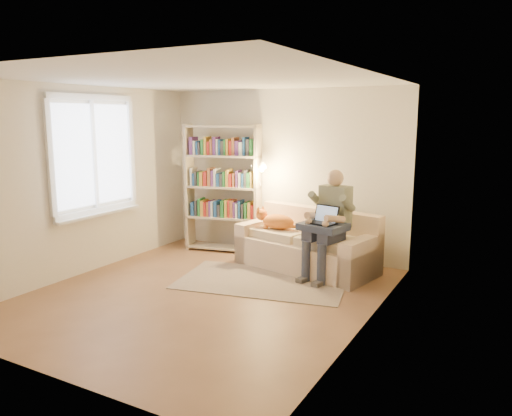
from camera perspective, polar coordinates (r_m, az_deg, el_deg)
The scene contains 14 objects.
floor at distance 6.29m, azimuth -5.95°, elevation -9.88°, with size 4.50×4.50×0.00m, color brown.
ceiling at distance 5.92m, azimuth -6.43°, elevation 14.45°, with size 4.00×4.50×0.02m, color white.
wall_left at distance 7.30m, azimuth -19.19°, elevation 2.92°, with size 0.02×4.50×2.60m, color silver.
wall_right at distance 5.11m, azimuth 12.55°, elevation 0.29°, with size 0.02×4.50×2.60m, color silver.
wall_back at distance 7.90m, azimuth 3.21°, elevation 4.01°, with size 4.00×0.02×2.60m, color silver.
wall_front at distance 4.35m, azimuth -23.38°, elevation -2.04°, with size 4.00×0.02×2.60m, color silver.
window at distance 7.38m, azimuth -17.80°, elevation 3.67°, with size 0.12×1.52×1.69m.
sofa at distance 7.28m, azimuth 5.93°, elevation -4.52°, with size 2.14×1.29×0.85m.
person at distance 6.80m, azimuth 8.38°, elevation -1.17°, with size 0.53×0.72×1.48m.
cat at distance 7.39m, azimuth 2.31°, elevation -1.47°, with size 0.77×0.36×0.28m.
blanket at distance 6.69m, azimuth 7.78°, elevation -2.15°, with size 0.57×0.47×0.09m, color #272F45.
laptop at distance 6.68m, azimuth 7.85°, elevation -1.25°, with size 0.41×0.35×0.31m.
bookshelf at distance 8.06m, azimuth -3.78°, elevation 2.97°, with size 1.41×0.56×2.06m.
rug at distance 6.75m, azimuth 0.74°, elevation -8.35°, with size 2.20×1.30×0.01m, color gray.
Camera 1 is at (3.39, -4.84, 2.17)m, focal length 35.00 mm.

